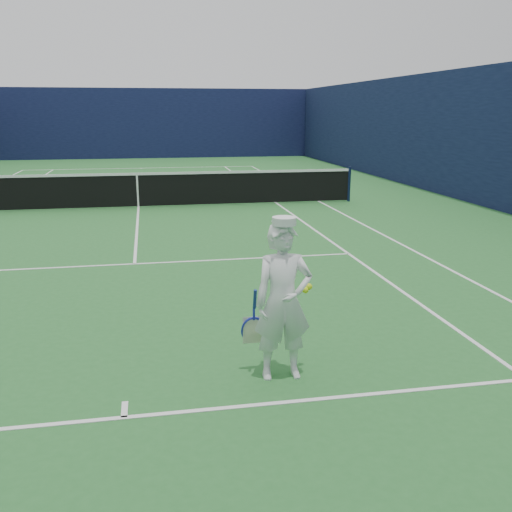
% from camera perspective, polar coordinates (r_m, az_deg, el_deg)
% --- Properties ---
extents(ground, '(80.00, 80.00, 0.00)m').
position_cam_1_polar(ground, '(16.93, -11.67, 4.77)').
color(ground, '#28692C').
rests_on(ground, ground).
extents(court_markings, '(11.03, 23.83, 0.01)m').
position_cam_1_polar(court_markings, '(16.93, -11.67, 4.78)').
color(court_markings, white).
rests_on(court_markings, ground).
extents(windscreen_fence, '(20.12, 36.12, 4.00)m').
position_cam_1_polar(windscreen_fence, '(16.73, -12.02, 11.53)').
color(windscreen_fence, '#0F143A').
rests_on(windscreen_fence, ground).
extents(tennis_net, '(12.88, 0.09, 1.07)m').
position_cam_1_polar(tennis_net, '(16.85, -11.77, 6.63)').
color(tennis_net, '#141E4C').
rests_on(tennis_net, ground).
extents(tennis_player, '(0.77, 0.45, 1.71)m').
position_cam_1_polar(tennis_player, '(5.86, 2.72, -4.55)').
color(tennis_player, white).
rests_on(tennis_player, ground).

